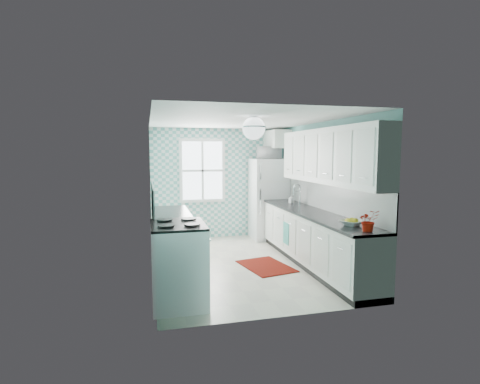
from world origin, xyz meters
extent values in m
cube|color=beige|center=(0.00, 0.00, -0.01)|extent=(3.00, 4.40, 0.02)
cube|color=white|center=(0.00, 0.00, 2.51)|extent=(3.00, 4.40, 0.02)
cube|color=#6DB3AD|center=(0.00, 2.21, 1.25)|extent=(3.00, 0.02, 2.50)
cube|color=#6DB3AD|center=(0.00, -2.21, 1.25)|extent=(3.00, 0.02, 2.50)
cube|color=#6DB3AD|center=(-1.51, 0.00, 1.25)|extent=(0.02, 4.40, 2.50)
cube|color=#6DB3AD|center=(1.51, 0.00, 1.25)|extent=(0.02, 4.40, 2.50)
cube|color=#5CACA6|center=(0.00, 2.19, 1.25)|extent=(3.00, 0.01, 2.50)
cube|color=white|center=(-0.35, 2.17, 1.55)|extent=(1.04, 0.05, 1.44)
cube|color=white|center=(-0.35, 2.15, 1.55)|extent=(0.90, 0.02, 1.30)
cube|color=white|center=(1.49, -0.40, 1.20)|extent=(0.02, 3.60, 0.51)
cube|color=white|center=(-1.49, -0.07, 1.20)|extent=(0.02, 2.15, 0.51)
cube|color=white|center=(1.33, -0.60, 1.90)|extent=(0.33, 3.20, 0.90)
cube|color=white|center=(1.30, 1.83, 2.25)|extent=(0.40, 0.74, 0.40)
cylinder|color=silver|center=(0.00, -0.80, 2.48)|extent=(0.14, 0.14, 0.04)
cylinder|color=silver|center=(0.00, -0.80, 2.41)|extent=(0.02, 0.02, 0.12)
sphere|color=white|center=(0.00, -0.80, 2.32)|extent=(0.34, 0.34, 0.34)
cube|color=white|center=(1.20, -0.40, 0.45)|extent=(0.60, 3.60, 0.90)
cube|color=black|center=(1.19, -0.40, 0.92)|extent=(0.63, 3.60, 0.04)
cube|color=white|center=(-1.20, -0.07, 0.45)|extent=(0.60, 2.15, 0.90)
cube|color=black|center=(-1.19, -0.07, 0.92)|extent=(0.63, 2.15, 0.04)
cube|color=silver|center=(1.11, 1.80, 0.91)|extent=(0.79, 0.75, 1.82)
cube|color=silver|center=(1.11, 1.42, 1.33)|extent=(0.77, 0.01, 0.02)
cube|color=silver|center=(0.78, 1.40, 1.54)|extent=(0.03, 0.03, 0.30)
cube|color=silver|center=(0.78, 1.40, 0.91)|extent=(0.03, 0.03, 0.54)
cube|color=white|center=(-1.20, -1.48, 0.53)|extent=(0.68, 0.86, 1.03)
cube|color=black|center=(-1.20, -1.48, 1.04)|extent=(0.68, 0.86, 0.03)
cube|color=black|center=(-0.86, -1.48, 0.59)|extent=(0.01, 0.57, 0.34)
cube|color=silver|center=(1.20, 0.61, 0.92)|extent=(0.47, 0.39, 0.12)
cylinder|color=silver|center=(1.37, 0.61, 1.12)|extent=(0.02, 0.02, 0.30)
torus|color=silver|center=(1.30, 0.61, 1.31)|extent=(0.16, 0.02, 0.16)
cube|color=#680902|center=(0.38, -0.27, 0.01)|extent=(0.89, 1.13, 0.02)
cube|color=#5ABEA8|center=(0.89, 0.10, 0.48)|extent=(0.08, 0.26, 0.40)
imported|color=white|center=(1.20, -1.61, 0.98)|extent=(0.41, 0.41, 0.08)
imported|color=red|center=(1.20, -2.02, 1.08)|extent=(0.29, 0.27, 0.29)
imported|color=#8FA9C2|center=(1.25, 0.79, 1.02)|extent=(0.09, 0.10, 0.17)
imported|color=white|center=(1.11, 1.80, 1.95)|extent=(0.52, 0.37, 0.28)
camera|label=1|loc=(-1.57, -6.24, 1.96)|focal=28.00mm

